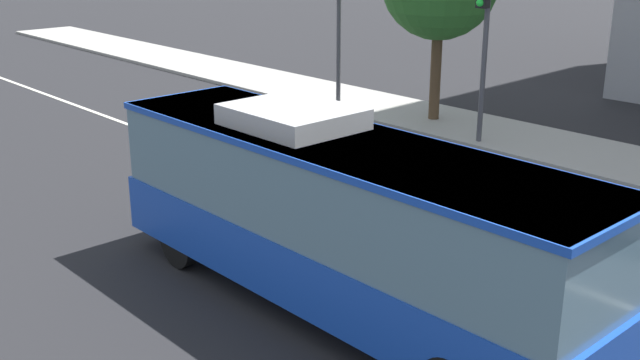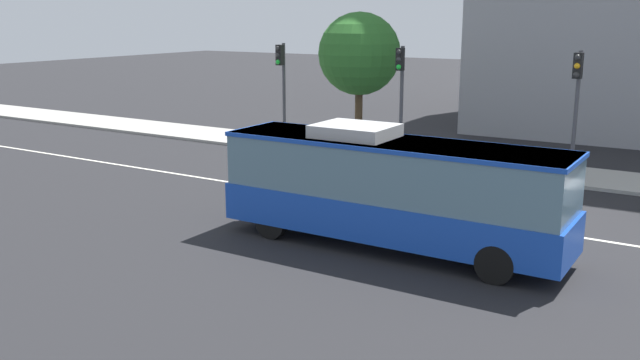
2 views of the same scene
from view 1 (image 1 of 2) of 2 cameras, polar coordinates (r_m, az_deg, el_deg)
The scene contains 5 objects.
ground_plane at distance 16.03m, azimuth 13.33°, elevation -5.91°, with size 160.00×160.00×0.00m, color black.
lane_centre_line at distance 16.02m, azimuth 13.33°, elevation -5.89°, with size 76.00×0.16×0.01m, color silver.
transit_bus at distance 13.10m, azimuth 1.38°, elevation -2.43°, with size 10.01×2.53×3.46m.
traffic_light_near_corner at distance 27.34m, azimuth 1.17°, elevation 12.40°, with size 0.34×0.62×5.20m.
traffic_light_far_corner at distance 23.31m, azimuth 12.05°, elevation 10.93°, with size 0.34×0.62×5.20m.
Camera 1 is at (7.94, -12.30, 6.51)m, focal length 43.05 mm.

